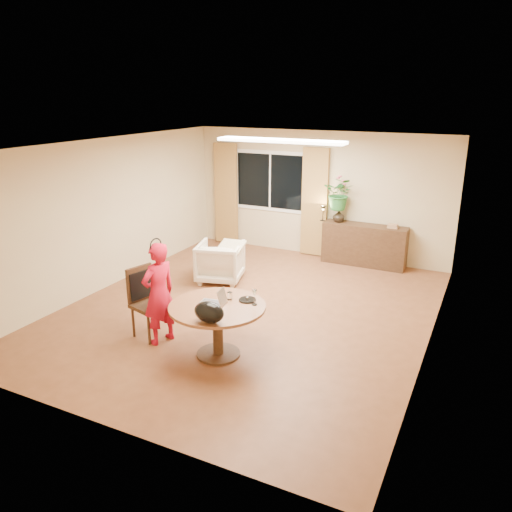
{
  "coord_description": "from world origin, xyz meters",
  "views": [
    {
      "loc": [
        3.31,
        -6.53,
        3.33
      ],
      "look_at": [
        0.23,
        -0.2,
        1.01
      ],
      "focal_mm": 35.0,
      "sensor_mm": 36.0,
      "label": 1
    }
  ],
  "objects_px": {
    "dining_chair": "(150,303)",
    "child": "(159,293)",
    "sideboard": "(364,245)",
    "dining_table": "(217,316)",
    "armchair": "(220,262)"
  },
  "relations": [
    {
      "from": "dining_chair",
      "to": "dining_table",
      "type": "bearing_deg",
      "value": 12.3
    },
    {
      "from": "child",
      "to": "armchair",
      "type": "bearing_deg",
      "value": -153.46
    },
    {
      "from": "dining_chair",
      "to": "sideboard",
      "type": "height_order",
      "value": "dining_chair"
    },
    {
      "from": "dining_table",
      "to": "dining_chair",
      "type": "bearing_deg",
      "value": 177.29
    },
    {
      "from": "child",
      "to": "sideboard",
      "type": "height_order",
      "value": "child"
    },
    {
      "from": "dining_table",
      "to": "sideboard",
      "type": "distance_m",
      "value": 4.53
    },
    {
      "from": "dining_chair",
      "to": "child",
      "type": "height_order",
      "value": "child"
    },
    {
      "from": "armchair",
      "to": "sideboard",
      "type": "distance_m",
      "value": 2.97
    },
    {
      "from": "armchair",
      "to": "child",
      "type": "bearing_deg",
      "value": 84.81
    },
    {
      "from": "dining_chair",
      "to": "child",
      "type": "xyz_separation_m",
      "value": [
        0.22,
        -0.07,
        0.22
      ]
    },
    {
      "from": "dining_table",
      "to": "sideboard",
      "type": "xyz_separation_m",
      "value": [
        0.8,
        4.45,
        -0.15
      ]
    },
    {
      "from": "dining_chair",
      "to": "child",
      "type": "relative_size",
      "value": 0.7
    },
    {
      "from": "child",
      "to": "armchair",
      "type": "height_order",
      "value": "child"
    },
    {
      "from": "dining_table",
      "to": "armchair",
      "type": "xyz_separation_m",
      "value": [
        -1.35,
        2.4,
        -0.2
      ]
    },
    {
      "from": "dining_chair",
      "to": "child",
      "type": "bearing_deg",
      "value": -2.3
    }
  ]
}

